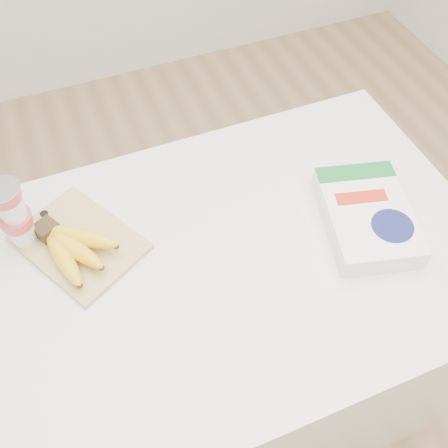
{
  "coord_description": "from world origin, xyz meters",
  "views": [
    {
      "loc": [
        -0.25,
        -0.58,
        1.85
      ],
      "look_at": [
        0.01,
        0.06,
        0.94
      ],
      "focal_mm": 40.0,
      "sensor_mm": 36.0,
      "label": 1
    }
  ],
  "objects_px": {
    "table": "(230,337)",
    "cereal_box": "(367,216)",
    "bananas": "(71,247)",
    "cutting_board": "(79,243)",
    "yogurt_stack": "(13,214)"
  },
  "relations": [
    {
      "from": "table",
      "to": "cereal_box",
      "type": "distance_m",
      "value": 0.58
    },
    {
      "from": "table",
      "to": "cutting_board",
      "type": "bearing_deg",
      "value": 153.65
    },
    {
      "from": "cereal_box",
      "to": "yogurt_stack",
      "type": "bearing_deg",
      "value": 176.63
    },
    {
      "from": "cutting_board",
      "to": "cereal_box",
      "type": "relative_size",
      "value": 0.88
    },
    {
      "from": "yogurt_stack",
      "to": "cereal_box",
      "type": "relative_size",
      "value": 0.57
    },
    {
      "from": "bananas",
      "to": "cereal_box",
      "type": "distance_m",
      "value": 0.68
    },
    {
      "from": "table",
      "to": "bananas",
      "type": "distance_m",
      "value": 0.6
    },
    {
      "from": "cutting_board",
      "to": "yogurt_stack",
      "type": "bearing_deg",
      "value": 128.43
    },
    {
      "from": "bananas",
      "to": "cereal_box",
      "type": "bearing_deg",
      "value": -14.21
    },
    {
      "from": "cutting_board",
      "to": "bananas",
      "type": "height_order",
      "value": "bananas"
    },
    {
      "from": "cereal_box",
      "to": "cutting_board",
      "type": "bearing_deg",
      "value": 177.52
    },
    {
      "from": "table",
      "to": "cutting_board",
      "type": "distance_m",
      "value": 0.58
    },
    {
      "from": "bananas",
      "to": "table",
      "type": "bearing_deg",
      "value": -20.95
    },
    {
      "from": "bananas",
      "to": "yogurt_stack",
      "type": "distance_m",
      "value": 0.14
    },
    {
      "from": "cutting_board",
      "to": "yogurt_stack",
      "type": "distance_m",
      "value": 0.16
    }
  ]
}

